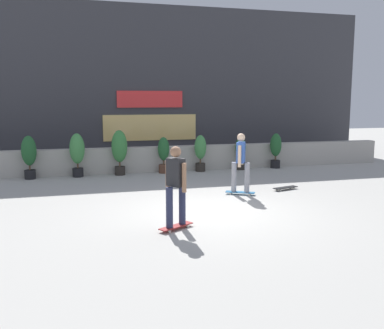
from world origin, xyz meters
name	(u,v)px	position (x,y,z in m)	size (l,w,h in m)	color
ground_plane	(209,212)	(0.00, 0.00, 0.00)	(48.00, 48.00, 0.00)	#B2AFA8
planter_wall	(160,159)	(0.00, 6.00, 0.45)	(18.00, 0.40, 0.90)	#B2ADA3
building_backdrop	(142,84)	(0.00, 10.00, 3.25)	(20.00, 2.08, 6.50)	#38383D
potted_plant_0	(29,154)	(-4.43, 5.55, 0.83)	(0.48, 0.48, 1.43)	black
potted_plant_1	(77,152)	(-2.90, 5.55, 0.86)	(0.50, 0.50, 1.48)	black
potted_plant_2	(119,149)	(-1.49, 5.55, 0.91)	(0.54, 0.54, 1.56)	#2D2823
potted_plant_3	(164,153)	(0.06, 5.55, 0.71)	(0.41, 0.41, 1.28)	brown
potted_plant_4	(200,151)	(1.42, 5.55, 0.74)	(0.43, 0.43, 1.32)	#2D2823
potted_plant_5	(241,152)	(2.98, 5.55, 0.66)	(0.38, 0.38, 1.23)	#2D2823
potted_plant_6	(276,149)	(4.40, 5.55, 0.74)	(0.43, 0.43, 1.32)	black
skater_far_right	(176,184)	(-1.06, -1.16, 0.94)	(0.79, 0.59, 1.70)	maroon
skater_foreground	(241,161)	(1.39, 1.52, 0.94)	(0.79, 0.57, 1.70)	#266699
skateboard_near_camera	(285,188)	(2.90, 1.78, 0.06)	(0.82, 0.41, 0.08)	black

